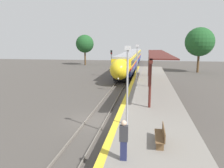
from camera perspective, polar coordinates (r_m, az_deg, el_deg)
ground_plane at (r=17.04m, az=-4.23°, el=-9.65°), size 120.00×120.00×0.00m
rail_left at (r=17.19m, az=-6.60°, el=-9.24°), size 0.08×90.00×0.15m
rail_right at (r=16.87m, az=-1.82°, el=-9.57°), size 0.08×90.00×0.15m
train at (r=53.39m, az=5.16°, el=6.67°), size 2.90×50.16×3.93m
platform_right at (r=16.47m, az=10.44°, el=-8.80°), size 5.03×64.00×0.95m
platform_bench at (r=11.35m, az=12.74°, el=-12.90°), size 0.44×1.77×0.89m
person_waiting at (r=9.56m, az=3.07°, el=-14.27°), size 0.36×0.24×1.79m
railway_signal at (r=38.28m, az=-0.17°, el=6.06°), size 0.28×0.28×4.70m
lamppost_near at (r=13.06m, az=4.04°, el=1.01°), size 0.36×0.20×4.81m
lamppost_mid at (r=24.84m, az=6.55°, el=5.53°), size 0.36×0.20×4.81m
station_canopy at (r=25.29m, az=11.18°, el=7.54°), size 2.02×20.00×3.92m
background_tree_left at (r=60.41m, az=-7.12°, el=10.37°), size 4.81×4.81×8.14m
background_tree_right at (r=47.63m, az=21.91°, el=10.16°), size 5.73×5.73×9.02m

